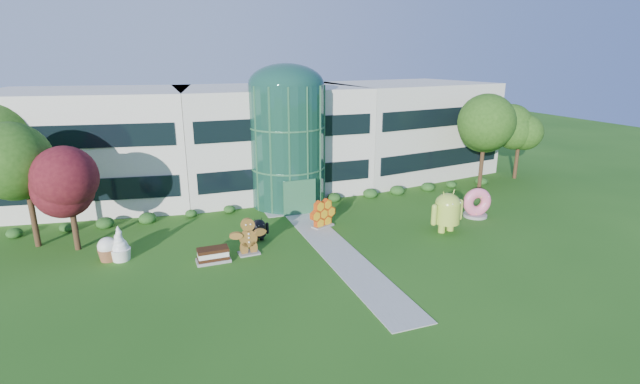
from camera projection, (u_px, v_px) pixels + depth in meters
name	position (u px, v px, depth m)	size (l,w,h in m)	color
ground	(345.00, 260.00, 28.31)	(140.00, 140.00, 0.00)	#215114
building	(269.00, 138.00, 43.16)	(46.00, 15.00, 9.30)	beige
atrium	(287.00, 146.00, 37.70)	(6.00, 6.00, 9.80)	#194738
walkway	(333.00, 247.00, 30.10)	(2.40, 20.00, 0.04)	#9E9E93
tree_red	(71.00, 205.00, 28.98)	(4.00, 4.00, 6.00)	#3F0C14
trees_backdrop	(284.00, 152.00, 38.80)	(52.00, 8.00, 8.40)	#1F4611
android_green	(447.00, 209.00, 32.42)	(2.90, 1.94, 3.29)	#A3C03D
android_black	(259.00, 228.00, 31.01)	(1.54, 1.03, 1.74)	black
donut	(476.00, 202.00, 35.57)	(2.26, 1.08, 2.35)	#F15B78
gingerbread	(248.00, 236.00, 28.81)	(2.59, 1.00, 2.39)	brown
ice_cream_sandwich	(213.00, 255.00, 27.89)	(2.01, 1.01, 0.90)	black
honeycomb	(323.00, 215.00, 33.48)	(2.38, 0.85, 1.87)	yellow
froyo	(120.00, 243.00, 27.97)	(1.27, 1.27, 2.18)	white
cupcake	(108.00, 249.00, 28.05)	(1.23, 1.23, 1.48)	white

